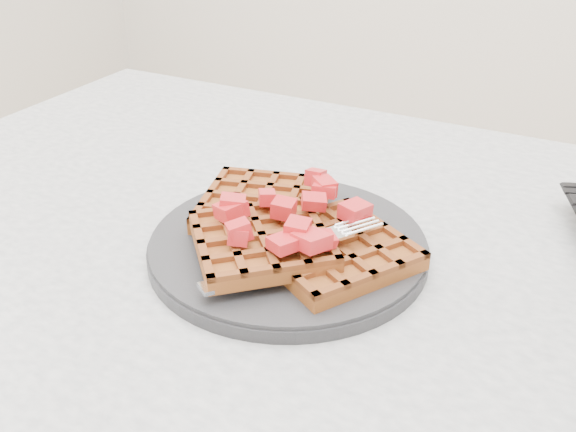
{
  "coord_description": "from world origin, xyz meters",
  "views": [
    {
      "loc": [
        0.16,
        -0.45,
        1.08
      ],
      "look_at": [
        -0.08,
        0.0,
        0.79
      ],
      "focal_mm": 40.0,
      "sensor_mm": 36.0,
      "label": 1
    }
  ],
  "objects": [
    {
      "name": "plate",
      "position": [
        -0.08,
        0.0,
        0.76
      ],
      "size": [
        0.26,
        0.26,
        0.02
      ],
      "primitive_type": "cylinder",
      "color": "#252528",
      "rests_on": "table"
    },
    {
      "name": "waffles",
      "position": [
        -0.08,
        -0.0,
        0.78
      ],
      "size": [
        0.25,
        0.23,
        0.03
      ],
      "color": "brown",
      "rests_on": "plate"
    },
    {
      "name": "fork",
      "position": [
        -0.04,
        -0.04,
        0.77
      ],
      "size": [
        0.12,
        0.16,
        0.02
      ],
      "primitive_type": null,
      "rotation": [
        0.0,
        0.0,
        -0.58
      ],
      "color": "silver",
      "rests_on": "plate"
    },
    {
      "name": "table",
      "position": [
        0.0,
        0.0,
        0.64
      ],
      "size": [
        1.2,
        0.8,
        0.75
      ],
      "color": "beige",
      "rests_on": "ground"
    },
    {
      "name": "strawberry_pile",
      "position": [
        -0.08,
        0.0,
        0.8
      ],
      "size": [
        0.15,
        0.15,
        0.02
      ],
      "primitive_type": null,
      "color": "#AA020A",
      "rests_on": "waffles"
    }
  ]
}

